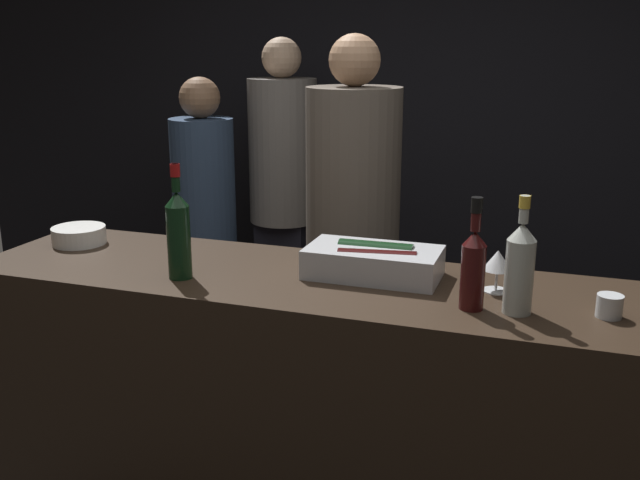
# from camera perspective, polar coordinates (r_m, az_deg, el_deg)

# --- Properties ---
(wall_back_chalkboard) EXTENTS (6.40, 0.06, 2.80)m
(wall_back_chalkboard) POSITION_cam_1_polar(r_m,az_deg,el_deg) (4.19, 9.06, 9.84)
(wall_back_chalkboard) COLOR black
(wall_back_chalkboard) RESTS_ON ground_plane
(bar_counter) EXTENTS (2.38, 0.62, 1.06)m
(bar_counter) POSITION_cam_1_polar(r_m,az_deg,el_deg) (2.54, -0.23, -14.44)
(bar_counter) COLOR #2D2116
(bar_counter) RESTS_ON ground_plane
(ice_bin_with_bottles) EXTENTS (0.43, 0.23, 0.11)m
(ice_bin_with_bottles) POSITION_cam_1_polar(r_m,az_deg,el_deg) (2.33, 4.33, -1.68)
(ice_bin_with_bottles) COLOR #B7BABF
(ice_bin_with_bottles) RESTS_ON bar_counter
(bowl_white) EXTENTS (0.20, 0.20, 0.07)m
(bowl_white) POSITION_cam_1_polar(r_m,az_deg,el_deg) (2.86, -18.73, 0.40)
(bowl_white) COLOR white
(bowl_white) RESTS_ON bar_counter
(wine_glass) EXTENTS (0.09, 0.09, 0.13)m
(wine_glass) POSITION_cam_1_polar(r_m,az_deg,el_deg) (2.24, 14.02, -1.70)
(wine_glass) COLOR silver
(wine_glass) RESTS_ON bar_counter
(candle_votive) EXTENTS (0.07, 0.07, 0.06)m
(candle_votive) POSITION_cam_1_polar(r_m,az_deg,el_deg) (2.15, 22.15, -4.91)
(candle_votive) COLOR silver
(candle_votive) RESTS_ON bar_counter
(rose_wine_bottle) EXTENTS (0.08, 0.08, 0.34)m
(rose_wine_bottle) POSITION_cam_1_polar(r_m,az_deg,el_deg) (2.06, 15.70, -1.99)
(rose_wine_bottle) COLOR #B2B7AD
(rose_wine_bottle) RESTS_ON bar_counter
(red_wine_bottle_burgundy) EXTENTS (0.08, 0.08, 0.37)m
(red_wine_bottle_burgundy) POSITION_cam_1_polar(r_m,az_deg,el_deg) (2.33, -11.26, 0.64)
(red_wine_bottle_burgundy) COLOR black
(red_wine_bottle_burgundy) RESTS_ON bar_counter
(red_wine_bottle_black_foil) EXTENTS (0.07, 0.07, 0.33)m
(red_wine_bottle_black_foil) POSITION_cam_1_polar(r_m,az_deg,el_deg) (2.07, 12.17, -1.92)
(red_wine_bottle_black_foil) COLOR #380F0F
(red_wine_bottle_black_foil) RESTS_ON bar_counter
(person_in_hoodie) EXTENTS (0.33, 0.33, 1.64)m
(person_in_hoodie) POSITION_cam_1_polar(r_m,az_deg,el_deg) (3.84, -9.20, 1.99)
(person_in_hoodie) COLOR black
(person_in_hoodie) RESTS_ON ground_plane
(person_blond_tee) EXTENTS (0.40, 0.40, 1.84)m
(person_blond_tee) POSITION_cam_1_polar(r_m,az_deg,el_deg) (3.05, 2.62, 0.73)
(person_blond_tee) COLOR black
(person_blond_tee) RESTS_ON ground_plane
(person_grey_polo) EXTENTS (0.37, 0.37, 1.83)m
(person_grey_polo) POSITION_cam_1_polar(r_m,az_deg,el_deg) (3.91, -2.95, 4.04)
(person_grey_polo) COLOR black
(person_grey_polo) RESTS_ON ground_plane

